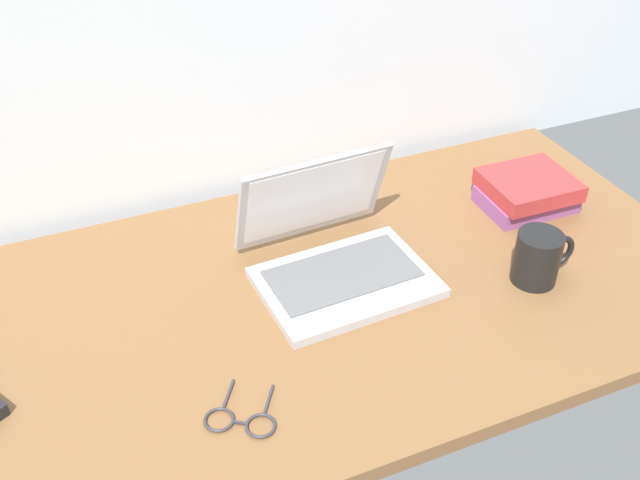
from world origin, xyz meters
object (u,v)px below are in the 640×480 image
object	(u,v)px
coffee_mug	(539,257)
book_stack	(527,191)
eyeglasses	(240,421)
laptop	(334,252)

from	to	relation	value
coffee_mug	book_stack	xyz separation A→B (m)	(0.13, 0.21, -0.02)
coffee_mug	book_stack	size ratio (longest dim) A/B	0.66
coffee_mug	eyeglasses	xyz separation A→B (m)	(-0.61, -0.11, -0.05)
eyeglasses	book_stack	bearing A→B (deg)	23.45
coffee_mug	book_stack	distance (m)	0.25
laptop	coffee_mug	size ratio (longest dim) A/B	2.58
coffee_mug	eyeglasses	distance (m)	0.62
laptop	book_stack	bearing A→B (deg)	5.46
laptop	book_stack	xyz separation A→B (m)	(0.46, 0.04, -0.01)
eyeglasses	book_stack	size ratio (longest dim) A/B	0.72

